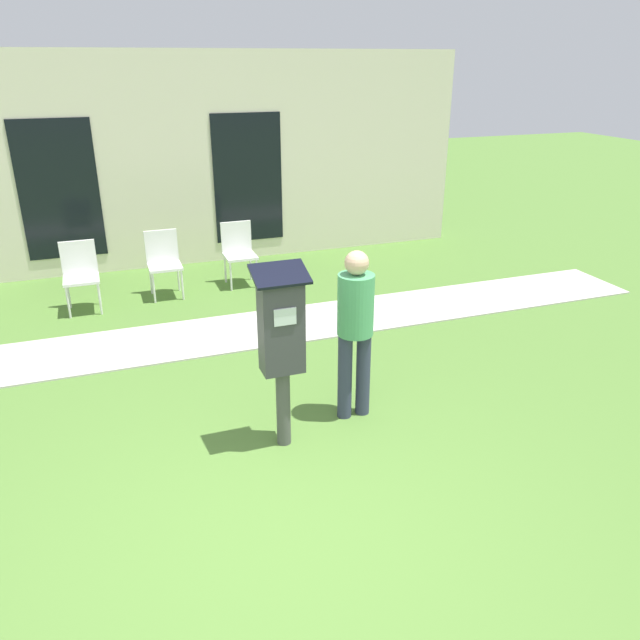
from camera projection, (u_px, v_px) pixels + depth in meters
ground_plane at (284, 535)px, 4.34m from camera, size 40.00×40.00×0.00m
sidewalk at (198, 337)px, 7.38m from camera, size 12.00×1.10×0.02m
building_facade at (155, 163)px, 9.44m from camera, size 10.00×0.26×3.20m
parking_meter at (281, 335)px, 4.99m from camera, size 0.44×0.31×1.59m
person_standing at (355, 322)px, 5.46m from camera, size 0.32×0.32×1.58m
outdoor_chair_left at (80, 271)px, 8.06m from camera, size 0.44×0.44×0.90m
outdoor_chair_middle at (163, 258)px, 8.56m from camera, size 0.44×0.44×0.90m
outdoor_chair_right at (238, 248)px, 9.00m from camera, size 0.44×0.44×0.90m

